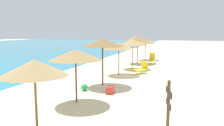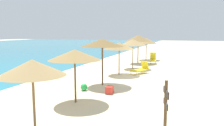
{
  "view_description": "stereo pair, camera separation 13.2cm",
  "coord_description": "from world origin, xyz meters",
  "px_view_note": "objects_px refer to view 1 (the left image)",
  "views": [
    {
      "loc": [
        -15.93,
        -2.05,
        3.15
      ],
      "look_at": [
        -1.65,
        2.42,
        1.15
      ],
      "focal_mm": 36.32,
      "sensor_mm": 36.0,
      "label": 1
    },
    {
      "loc": [
        -15.89,
        -2.18,
        3.15
      ],
      "look_at": [
        -1.65,
        2.42,
        1.15
      ],
      "focal_mm": 36.32,
      "sensor_mm": 36.0,
      "label": 2
    }
  ],
  "objects_px": {
    "beach_umbrella_0": "(34,68)",
    "beach_umbrella_3": "(119,46)",
    "beach_ball": "(84,87)",
    "cooler_box": "(110,90)",
    "beach_umbrella_1": "(76,55)",
    "beach_umbrella_2": "(103,43)",
    "beach_umbrella_4": "(132,42)",
    "lounge_chair_0": "(152,59)",
    "beach_umbrella_6": "(145,41)",
    "beach_umbrella_5": "(137,38)",
    "wooden_signpost": "(168,107)",
    "lounge_chair_1": "(140,69)"
  },
  "relations": [
    {
      "from": "beach_umbrella_3",
      "to": "wooden_signpost",
      "type": "distance_m",
      "value": 10.95
    },
    {
      "from": "beach_umbrella_6",
      "to": "beach_ball",
      "type": "xyz_separation_m",
      "value": [
        -15.25,
        0.89,
        -2.03
      ]
    },
    {
      "from": "beach_umbrella_2",
      "to": "beach_umbrella_5",
      "type": "bearing_deg",
      "value": -0.42
    },
    {
      "from": "wooden_signpost",
      "to": "lounge_chair_0",
      "type": "bearing_deg",
      "value": -4.38
    },
    {
      "from": "cooler_box",
      "to": "beach_umbrella_6",
      "type": "bearing_deg",
      "value": 2.4
    },
    {
      "from": "beach_umbrella_3",
      "to": "beach_umbrella_5",
      "type": "bearing_deg",
      "value": -0.7
    },
    {
      "from": "beach_umbrella_6",
      "to": "lounge_chair_0",
      "type": "xyz_separation_m",
      "value": [
        -3.0,
        -1.22,
        -1.76
      ]
    },
    {
      "from": "wooden_signpost",
      "to": "beach_umbrella_3",
      "type": "bearing_deg",
      "value": 9.79
    },
    {
      "from": "beach_umbrella_5",
      "to": "wooden_signpost",
      "type": "distance_m",
      "value": 17.37
    },
    {
      "from": "beach_umbrella_3",
      "to": "lounge_chair_1",
      "type": "relative_size",
      "value": 1.42
    },
    {
      "from": "beach_umbrella_0",
      "to": "beach_umbrella_3",
      "type": "bearing_deg",
      "value": 1.62
    },
    {
      "from": "beach_umbrella_0",
      "to": "beach_umbrella_3",
      "type": "distance_m",
      "value": 10.56
    },
    {
      "from": "lounge_chair_1",
      "to": "cooler_box",
      "type": "bearing_deg",
      "value": 114.14
    },
    {
      "from": "beach_ball",
      "to": "cooler_box",
      "type": "distance_m",
      "value": 1.54
    },
    {
      "from": "beach_umbrella_2",
      "to": "beach_umbrella_5",
      "type": "xyz_separation_m",
      "value": [
        10.4,
        -0.08,
        0.03
      ]
    },
    {
      "from": "beach_umbrella_5",
      "to": "cooler_box",
      "type": "height_order",
      "value": "beach_umbrella_5"
    },
    {
      "from": "beach_umbrella_0",
      "to": "lounge_chair_0",
      "type": "relative_size",
      "value": 1.43
    },
    {
      "from": "beach_umbrella_1",
      "to": "beach_umbrella_4",
      "type": "height_order",
      "value": "beach_umbrella_4"
    },
    {
      "from": "beach_umbrella_2",
      "to": "beach_umbrella_3",
      "type": "relative_size",
      "value": 1.15
    },
    {
      "from": "beach_umbrella_1",
      "to": "beach_umbrella_2",
      "type": "bearing_deg",
      "value": 0.57
    },
    {
      "from": "beach_umbrella_6",
      "to": "beach_ball",
      "type": "height_order",
      "value": "beach_umbrella_6"
    },
    {
      "from": "beach_umbrella_1",
      "to": "wooden_signpost",
      "type": "relative_size",
      "value": 1.31
    },
    {
      "from": "beach_umbrella_1",
      "to": "beach_umbrella_6",
      "type": "height_order",
      "value": "beach_umbrella_6"
    },
    {
      "from": "beach_umbrella_0",
      "to": "beach_umbrella_1",
      "type": "height_order",
      "value": "beach_umbrella_1"
    },
    {
      "from": "lounge_chair_0",
      "to": "lounge_chair_1",
      "type": "height_order",
      "value": "lounge_chair_0"
    },
    {
      "from": "beach_umbrella_4",
      "to": "cooler_box",
      "type": "height_order",
      "value": "beach_umbrella_4"
    },
    {
      "from": "lounge_chair_1",
      "to": "wooden_signpost",
      "type": "distance_m",
      "value": 11.32
    },
    {
      "from": "beach_ball",
      "to": "beach_umbrella_0",
      "type": "bearing_deg",
      "value": -171.54
    },
    {
      "from": "cooler_box",
      "to": "beach_umbrella_2",
      "type": "bearing_deg",
      "value": 30.65
    },
    {
      "from": "beach_umbrella_1",
      "to": "lounge_chair_0",
      "type": "height_order",
      "value": "beach_umbrella_1"
    },
    {
      "from": "beach_umbrella_4",
      "to": "lounge_chair_0",
      "type": "relative_size",
      "value": 1.57
    },
    {
      "from": "beach_umbrella_4",
      "to": "wooden_signpost",
      "type": "height_order",
      "value": "beach_umbrella_4"
    },
    {
      "from": "beach_umbrella_5",
      "to": "lounge_chair_0",
      "type": "xyz_separation_m",
      "value": [
        0.28,
        -1.53,
        -2.13
      ]
    },
    {
      "from": "beach_umbrella_3",
      "to": "beach_ball",
      "type": "relative_size",
      "value": 6.4
    },
    {
      "from": "beach_umbrella_1",
      "to": "beach_umbrella_5",
      "type": "xyz_separation_m",
      "value": [
        14.03,
        -0.04,
        0.42
      ]
    },
    {
      "from": "beach_umbrella_4",
      "to": "beach_ball",
      "type": "bearing_deg",
      "value": 174.27
    },
    {
      "from": "beach_umbrella_0",
      "to": "beach_ball",
      "type": "height_order",
      "value": "beach_umbrella_0"
    },
    {
      "from": "beach_umbrella_0",
      "to": "beach_umbrella_5",
      "type": "xyz_separation_m",
      "value": [
        17.32,
        0.21,
        0.5
      ]
    },
    {
      "from": "beach_umbrella_4",
      "to": "lounge_chair_1",
      "type": "relative_size",
      "value": 1.51
    },
    {
      "from": "beach_umbrella_0",
      "to": "beach_ball",
      "type": "relative_size",
      "value": 6.16
    },
    {
      "from": "beach_umbrella_3",
      "to": "beach_umbrella_5",
      "type": "distance_m",
      "value": 6.78
    },
    {
      "from": "beach_umbrella_6",
      "to": "cooler_box",
      "type": "xyz_separation_m",
      "value": [
        -15.41,
        -0.65,
        -2.03
      ]
    },
    {
      "from": "beach_umbrella_2",
      "to": "beach_ball",
      "type": "height_order",
      "value": "beach_umbrella_2"
    },
    {
      "from": "cooler_box",
      "to": "beach_ball",
      "type": "bearing_deg",
      "value": 83.95
    },
    {
      "from": "beach_umbrella_0",
      "to": "beach_umbrella_5",
      "type": "height_order",
      "value": "beach_umbrella_5"
    },
    {
      "from": "beach_umbrella_6",
      "to": "lounge_chair_0",
      "type": "height_order",
      "value": "beach_umbrella_6"
    },
    {
      "from": "beach_umbrella_0",
      "to": "beach_umbrella_3",
      "type": "height_order",
      "value": "beach_umbrella_3"
    },
    {
      "from": "beach_umbrella_2",
      "to": "beach_umbrella_5",
      "type": "height_order",
      "value": "beach_umbrella_5"
    },
    {
      "from": "beach_umbrella_1",
      "to": "beach_umbrella_3",
      "type": "relative_size",
      "value": 0.99
    },
    {
      "from": "beach_ball",
      "to": "cooler_box",
      "type": "height_order",
      "value": "beach_ball"
    }
  ]
}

